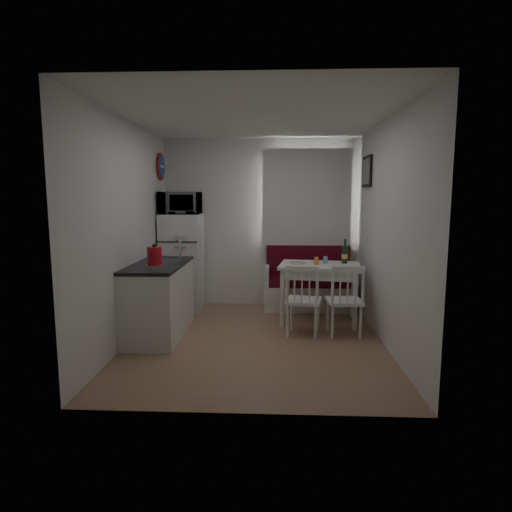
# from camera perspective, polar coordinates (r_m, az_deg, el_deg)

# --- Properties ---
(floor) EXTENTS (3.00, 3.50, 0.02)m
(floor) POSITION_cam_1_polar(r_m,az_deg,el_deg) (5.22, -0.03, -11.17)
(floor) COLOR #A17256
(floor) RESTS_ON ground
(ceiling) EXTENTS (3.00, 3.50, 0.02)m
(ceiling) POSITION_cam_1_polar(r_m,az_deg,el_deg) (5.02, -0.04, 18.16)
(ceiling) COLOR white
(ceiling) RESTS_ON wall_back
(wall_back) EXTENTS (3.00, 0.02, 2.60)m
(wall_back) POSITION_cam_1_polar(r_m,az_deg,el_deg) (6.70, 0.66, 4.43)
(wall_back) COLOR white
(wall_back) RESTS_ON floor
(wall_front) EXTENTS (3.00, 0.02, 2.60)m
(wall_front) POSITION_cam_1_polar(r_m,az_deg,el_deg) (3.22, -1.48, 0.61)
(wall_front) COLOR white
(wall_front) RESTS_ON floor
(wall_left) EXTENTS (0.02, 3.50, 2.60)m
(wall_left) POSITION_cam_1_polar(r_m,az_deg,el_deg) (5.24, -16.67, 3.12)
(wall_left) COLOR white
(wall_left) RESTS_ON floor
(wall_right) EXTENTS (0.02, 3.50, 2.60)m
(wall_right) POSITION_cam_1_polar(r_m,az_deg,el_deg) (5.11, 17.04, 2.99)
(wall_right) COLOR white
(wall_right) RESTS_ON floor
(window) EXTENTS (1.22, 0.06, 1.47)m
(window) POSITION_cam_1_polar(r_m,az_deg,el_deg) (6.67, 6.72, 7.15)
(window) COLOR white
(window) RESTS_ON wall_back
(curtain) EXTENTS (1.35, 0.02, 1.50)m
(curtain) POSITION_cam_1_polar(r_m,az_deg,el_deg) (6.60, 6.78, 7.58)
(curtain) COLOR silver
(curtain) RESTS_ON wall_back
(kitchen_counter) EXTENTS (0.62, 1.32, 1.16)m
(kitchen_counter) POSITION_cam_1_polar(r_m,az_deg,el_deg) (5.43, -12.77, -5.62)
(kitchen_counter) COLOR white
(kitchen_counter) RESTS_ON floor
(wall_sign) EXTENTS (0.03, 0.40, 0.40)m
(wall_sign) POSITION_cam_1_polar(r_m,az_deg,el_deg) (6.62, -12.52, 11.57)
(wall_sign) COLOR #184195
(wall_sign) RESTS_ON wall_left
(picture_frame) EXTENTS (0.04, 0.52, 0.42)m
(picture_frame) POSITION_cam_1_polar(r_m,az_deg,el_deg) (6.17, 14.54, 10.85)
(picture_frame) COLOR black
(picture_frame) RESTS_ON wall_right
(bench) EXTENTS (1.35, 0.52, 0.96)m
(bench) POSITION_cam_1_polar(r_m,az_deg,el_deg) (6.61, 6.98, -4.27)
(bench) COLOR white
(bench) RESTS_ON floor
(dining_table) EXTENTS (1.16, 0.89, 0.80)m
(dining_table) POSITION_cam_1_polar(r_m,az_deg,el_deg) (5.88, 8.48, -1.95)
(dining_table) COLOR white
(dining_table) RESTS_ON floor
(chair_left) EXTENTS (0.49, 0.47, 0.48)m
(chair_left) POSITION_cam_1_polar(r_m,az_deg,el_deg) (5.24, 6.45, -4.89)
(chair_left) COLOR white
(chair_left) RESTS_ON floor
(chair_right) EXTENTS (0.44, 0.42, 0.48)m
(chair_right) POSITION_cam_1_polar(r_m,az_deg,el_deg) (5.30, 11.87, -4.86)
(chair_right) COLOR white
(chair_right) RESTS_ON floor
(fridge) EXTENTS (0.58, 0.58, 1.45)m
(fridge) POSITION_cam_1_polar(r_m,az_deg,el_deg) (6.56, -9.81, -0.81)
(fridge) COLOR white
(fridge) RESTS_ON floor
(microwave) EXTENTS (0.59, 0.40, 0.33)m
(microwave) POSITION_cam_1_polar(r_m,az_deg,el_deg) (6.44, -10.09, 6.96)
(microwave) COLOR white
(microwave) RESTS_ON fridge
(kettle) EXTENTS (0.20, 0.20, 0.26)m
(kettle) POSITION_cam_1_polar(r_m,az_deg,el_deg) (5.01, -13.38, -0.05)
(kettle) COLOR red
(kettle) RESTS_ON kitchen_counter
(wine_bottle) EXTENTS (0.08, 0.08, 0.33)m
(wine_bottle) POSITION_cam_1_polar(r_m,az_deg,el_deg) (5.98, 11.77, 0.64)
(wine_bottle) COLOR #133D21
(wine_bottle) RESTS_ON dining_table
(drinking_glass_orange) EXTENTS (0.06, 0.06, 0.10)m
(drinking_glass_orange) POSITION_cam_1_polar(r_m,az_deg,el_deg) (5.80, 8.07, -0.65)
(drinking_glass_orange) COLOR orange
(drinking_glass_orange) RESTS_ON dining_table
(drinking_glass_blue) EXTENTS (0.06, 0.06, 0.10)m
(drinking_glass_blue) POSITION_cam_1_polar(r_m,az_deg,el_deg) (5.91, 9.23, -0.52)
(drinking_glass_blue) COLOR #8AB7EA
(drinking_glass_blue) RESTS_ON dining_table
(plate) EXTENTS (0.23, 0.23, 0.02)m
(plate) POSITION_cam_1_polar(r_m,az_deg,el_deg) (5.86, 5.56, -0.96)
(plate) COLOR white
(plate) RESTS_ON dining_table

